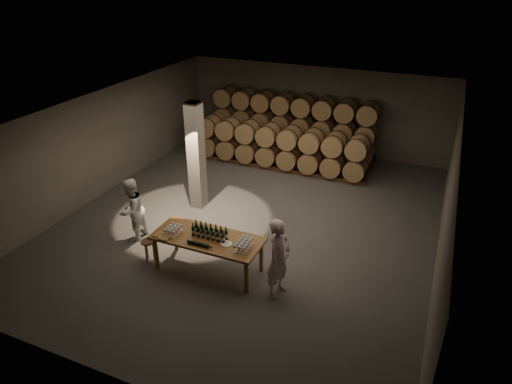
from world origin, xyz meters
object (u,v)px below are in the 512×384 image
at_px(stool, 148,245).
at_px(person_woman, 132,210).
at_px(notebook_near, 164,238).
at_px(person_man, 279,258).
at_px(tasting_table, 208,241).
at_px(plate, 227,244).
at_px(bottle_cluster, 210,233).

distance_m(stool, person_woman, 1.24).
height_order(notebook_near, person_man, person_man).
height_order(tasting_table, stool, tasting_table).
relative_size(plate, person_man, 0.14).
distance_m(tasting_table, person_woman, 2.51).
bearing_deg(plate, stool, -174.72).
bearing_deg(stool, person_woman, 143.66).
xyz_separation_m(bottle_cluster, stool, (-1.57, -0.29, -0.56)).
relative_size(notebook_near, person_man, 0.12).
distance_m(tasting_table, plate, 0.55).
height_order(plate, person_man, person_man).
xyz_separation_m(person_man, person_woman, (-4.30, 0.60, -0.08)).
relative_size(tasting_table, person_woman, 1.51).
distance_m(tasting_table, bottle_cluster, 0.23).
xyz_separation_m(plate, stool, (-2.06, -0.19, -0.45)).
bearing_deg(bottle_cluster, stool, -169.41).
bearing_deg(stool, tasting_table, 9.95).
relative_size(plate, notebook_near, 1.12).
height_order(notebook_near, person_woman, person_woman).
bearing_deg(plate, bottle_cluster, 167.87).
relative_size(bottle_cluster, notebook_near, 3.73).
bearing_deg(bottle_cluster, person_man, -6.29).
distance_m(tasting_table, notebook_near, 1.01).
distance_m(bottle_cluster, person_woman, 2.56).
bearing_deg(person_woman, notebook_near, 61.31).
relative_size(bottle_cluster, plate, 3.34).
bearing_deg(tasting_table, person_woman, 170.11).
relative_size(plate, stool, 0.46).
xyz_separation_m(tasting_table, notebook_near, (-0.89, -0.45, 0.12)).
bearing_deg(plate, person_woman, 170.41).
height_order(tasting_table, notebook_near, notebook_near).
xyz_separation_m(tasting_table, person_man, (1.83, -0.17, 0.14)).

